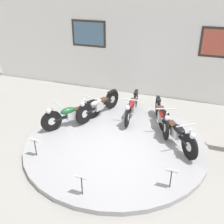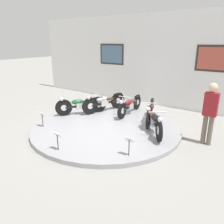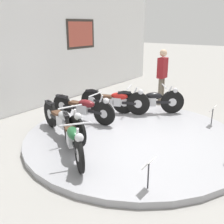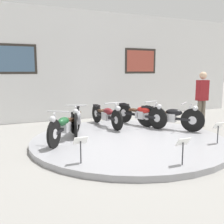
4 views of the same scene
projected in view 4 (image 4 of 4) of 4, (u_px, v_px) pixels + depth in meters
ground_plane at (129, 143)px, 6.69m from camera, size 60.00×60.00×0.00m
display_platform at (129, 140)px, 6.68m from camera, size 4.91×4.91×0.12m
back_wall at (83, 66)px, 9.82m from camera, size 14.00×0.22×4.01m
motorcycle_green at (65, 125)px, 6.36m from camera, size 1.21×1.64×0.79m
motorcycle_silver at (77, 118)px, 7.29m from camera, size 0.74×1.93×0.81m
motorcycle_maroon at (107, 114)px, 7.98m from camera, size 0.54×1.95×0.78m
motorcycle_red at (141, 113)px, 8.09m from camera, size 0.77×1.90×0.80m
motorcycle_black at (170, 116)px, 7.58m from camera, size 1.25×1.64×0.81m
info_placard_front_left at (81, 144)px, 4.79m from camera, size 0.26×0.11×0.51m
info_placard_front_centre at (183, 145)px, 4.70m from camera, size 0.26×0.11×0.51m
info_placard_front_right at (218, 128)px, 6.10m from camera, size 0.26×0.11×0.51m
visitor_standing at (202, 96)px, 8.41m from camera, size 0.36×0.24×1.79m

